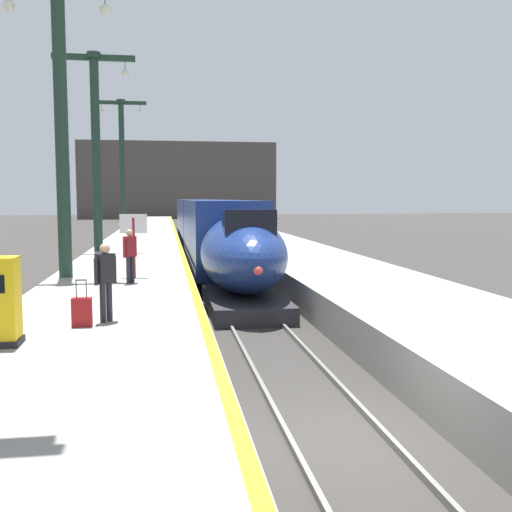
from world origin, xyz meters
The scene contains 15 objects.
ground_plane centered at (0.00, 0.00, 0.00)m, with size 260.00×260.00×0.00m, color #33302D.
platform_left centered at (-4.05, 24.75, 0.53)m, with size 4.80×110.00×1.05m, color gray.
platform_right centered at (4.05, 24.75, 0.53)m, with size 4.80×110.00×1.05m, color gray.
platform_left_safety_stripe centered at (-1.77, 24.75, 1.05)m, with size 0.20×107.80×0.01m, color yellow.
rail_main_left centered at (-0.75, 27.50, 0.06)m, with size 0.08×110.00×0.12m, color slate.
rail_main_right centered at (0.75, 27.50, 0.06)m, with size 0.08×110.00×0.12m, color slate.
highspeed_train_main centered at (0.00, 26.45, 1.93)m, with size 2.92×38.28×3.60m.
station_column_mid centered at (-5.90, 12.21, 6.87)m, with size 4.00×0.68×9.74m.
station_column_far centered at (-5.90, 22.33, 6.88)m, with size 4.00×0.68×9.77m.
station_column_distant centered at (-5.90, 40.98, 7.26)m, with size 4.00×0.68×10.49m.
passenger_near_edge centered at (-3.84, 4.45, 2.04)m, with size 0.44×0.42×1.69m.
passenger_mid_platform centered at (-3.66, 10.32, 2.04)m, with size 0.42×0.45×1.69m.
rolling_suitcase centered at (-4.29, 4.03, 1.35)m, with size 0.40×0.22×0.98m.
departure_info_board centered at (-3.61, 11.77, 2.56)m, with size 0.90×0.10×2.12m.
terminus_back_wall centered at (0.00, 102.00, 7.00)m, with size 36.00×2.00×14.00m, color #4C4742.
Camera 1 is at (-2.57, -8.49, 3.69)m, focal length 41.80 mm.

